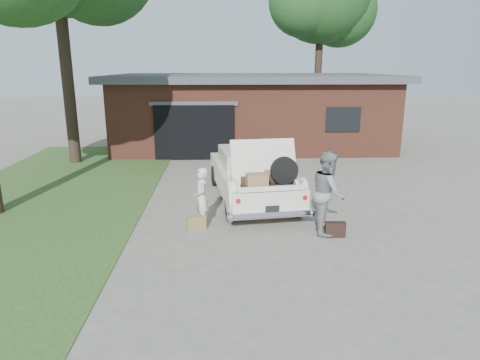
{
  "coord_description": "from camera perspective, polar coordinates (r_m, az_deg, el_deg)",
  "views": [
    {
      "loc": [
        -0.43,
        -9.11,
        3.71
      ],
      "look_at": [
        0.0,
        0.6,
        1.1
      ],
      "focal_mm": 32.0,
      "sensor_mm": 36.0,
      "label": 1
    }
  ],
  "objects": [
    {
      "name": "ground",
      "position": [
        9.85,
        0.16,
        -7.1
      ],
      "size": [
        90.0,
        90.0,
        0.0
      ],
      "primitive_type": "plane",
      "color": "gray",
      "rests_on": "ground"
    },
    {
      "name": "suitcase_left",
      "position": [
        10.02,
        -5.84,
        -5.73
      ],
      "size": [
        0.46,
        0.27,
        0.34
      ],
      "primitive_type": "cube",
      "rotation": [
        0.0,
        0.0,
        0.32
      ],
      "color": "olive",
      "rests_on": "ground"
    },
    {
      "name": "woman_right",
      "position": [
        9.83,
        11.68,
        -1.62
      ],
      "size": [
        0.82,
        1.0,
        1.9
      ],
      "primitive_type": "imported",
      "rotation": [
        0.0,
        0.0,
        1.46
      ],
      "color": "gray",
      "rests_on": "ground"
    },
    {
      "name": "woman_left",
      "position": [
        10.07,
        -5.14,
        -2.36
      ],
      "size": [
        0.42,
        0.57,
        1.42
      ],
      "primitive_type": "imported",
      "rotation": [
        0.0,
        0.0,
        -1.4
      ],
      "color": "silver",
      "rests_on": "ground"
    },
    {
      "name": "house",
      "position": [
        20.73,
        1.4,
        9.39
      ],
      "size": [
        12.8,
        7.8,
        3.3
      ],
      "color": "brown",
      "rests_on": "ground"
    },
    {
      "name": "sedan",
      "position": [
        12.04,
        1.58,
        0.66
      ],
      "size": [
        2.5,
        5.12,
        1.96
      ],
      "rotation": [
        0.0,
        0.0,
        0.13
      ],
      "color": "silver",
      "rests_on": "ground"
    },
    {
      "name": "grass_strip",
      "position": [
        13.64,
        -24.26,
        -2.07
      ],
      "size": [
        6.0,
        16.0,
        0.02
      ],
      "primitive_type": "cube",
      "color": "#2D4C1E",
      "rests_on": "ground"
    },
    {
      "name": "suitcase_right",
      "position": [
        9.82,
        12.58,
        -6.46
      ],
      "size": [
        0.46,
        0.16,
        0.35
      ],
      "primitive_type": "cube",
      "rotation": [
        0.0,
        0.0,
        -0.05
      ],
      "color": "black",
      "rests_on": "ground"
    }
  ]
}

